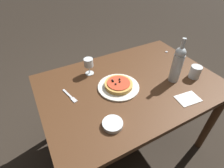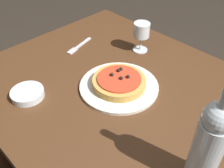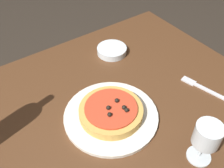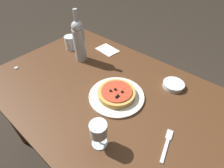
% 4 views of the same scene
% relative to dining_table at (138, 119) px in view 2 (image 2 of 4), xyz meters
% --- Properties ---
extents(dining_table, '(1.31, 0.90, 0.74)m').
position_rel_dining_table_xyz_m(dining_table, '(0.00, 0.00, 0.00)').
color(dining_table, '#4C2D19').
rests_on(dining_table, ground_plane).
extents(dinner_plate, '(0.30, 0.30, 0.01)m').
position_rel_dining_table_xyz_m(dinner_plate, '(-0.10, 0.00, 0.10)').
color(dinner_plate, silver).
rests_on(dinner_plate, dining_table).
extents(pizza, '(0.20, 0.20, 0.05)m').
position_rel_dining_table_xyz_m(pizza, '(-0.10, 0.00, 0.12)').
color(pizza, gold).
rests_on(pizza, dinner_plate).
extents(wine_glass, '(0.07, 0.07, 0.13)m').
position_rel_dining_table_xyz_m(wine_glass, '(-0.22, 0.25, 0.19)').
color(wine_glass, silver).
rests_on(wine_glass, dining_table).
extents(wine_bottle, '(0.08, 0.08, 0.34)m').
position_rel_dining_table_xyz_m(wine_bottle, '(0.30, -0.12, 0.24)').
color(wine_bottle, '#B2BCC1').
rests_on(wine_bottle, dining_table).
extents(side_bowl, '(0.12, 0.12, 0.03)m').
position_rel_dining_table_xyz_m(side_bowl, '(-0.30, -0.27, 0.10)').
color(side_bowl, silver).
rests_on(side_bowl, dining_table).
extents(fork, '(0.06, 0.16, 0.00)m').
position_rel_dining_table_xyz_m(fork, '(-0.44, 0.07, 0.09)').
color(fork, silver).
rests_on(fork, dining_table).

